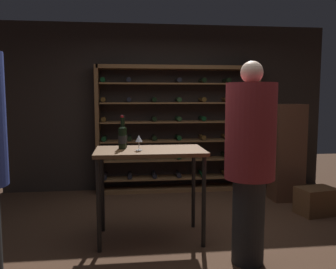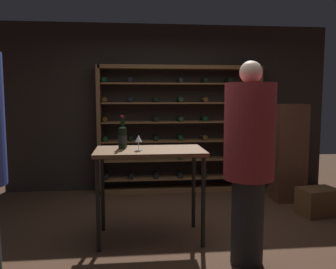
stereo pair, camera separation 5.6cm
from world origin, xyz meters
name	(u,v)px [view 2 (the right image)]	position (x,y,z in m)	size (l,w,h in m)	color
ground_plane	(189,237)	(0.00, 0.00, 0.00)	(10.37, 10.37, 0.00)	#472D1E
back_wall	(169,108)	(0.00, 2.18, 1.36)	(5.34, 0.10, 2.72)	black
wine_rack	(180,129)	(0.17, 1.97, 1.02)	(2.64, 0.32, 2.04)	brown
tasting_table	(150,160)	(-0.43, 0.02, 0.87)	(1.16, 0.66, 0.99)	brown
person_guest_blue_shirt	(249,154)	(0.43, -0.64, 1.03)	(0.46, 0.46, 1.86)	#292929
wine_crate	(318,202)	(1.80, 0.57, 0.18)	(0.48, 0.34, 0.35)	brown
display_cabinet	(289,153)	(1.69, 1.25, 0.72)	(0.44, 0.36, 1.44)	#4C2D1E
wine_bottle_black_capsule	(124,136)	(-0.71, 0.21, 1.11)	(0.08, 0.08, 0.35)	black
wine_bottle_amber_reserve	(122,137)	(-0.72, 0.09, 1.11)	(0.08, 0.08, 0.36)	black
wine_glass_stemmed_right	(139,139)	(-0.55, -0.04, 1.10)	(0.07, 0.07, 0.16)	silver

